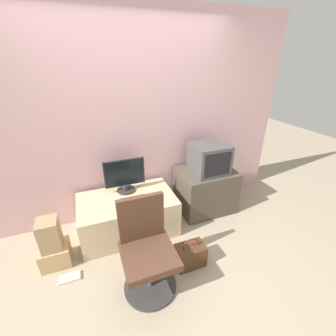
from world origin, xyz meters
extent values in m
plane|color=tan|center=(0.00, 0.00, 0.00)|extent=(12.00, 12.00, 0.00)
cube|color=#CC9EA3|center=(0.00, 1.32, 1.30)|extent=(4.40, 0.05, 2.60)
cube|color=#CCB289|center=(-0.20, 0.89, 0.24)|extent=(1.17, 0.70, 0.48)
cube|color=#4C4238|center=(0.95, 0.97, 0.31)|extent=(0.77, 0.61, 0.62)
cylinder|color=#2D2D2D|center=(-0.17, 1.07, 0.49)|extent=(0.23, 0.23, 0.02)
cylinder|color=#2D2D2D|center=(-0.17, 1.07, 0.54)|extent=(0.09, 0.09, 0.07)
cube|color=#2D2D2D|center=(-0.17, 1.08, 0.74)|extent=(0.51, 0.01, 0.36)
cube|color=black|center=(-0.17, 1.07, 0.74)|extent=(0.48, 0.02, 0.33)
cube|color=#2D2D2D|center=(-0.13, 0.82, 0.49)|extent=(0.29, 0.14, 0.01)
ellipsoid|color=silver|center=(0.07, 0.80, 0.50)|extent=(0.05, 0.04, 0.03)
cube|color=#474747|center=(0.95, 0.94, 0.82)|extent=(0.46, 0.44, 0.40)
cube|color=black|center=(0.95, 0.73, 0.82)|extent=(0.38, 0.01, 0.31)
cylinder|color=#333333|center=(-0.19, 0.00, 0.01)|extent=(0.51, 0.51, 0.03)
cylinder|color=#4C4C51|center=(-0.19, 0.00, 0.21)|extent=(0.05, 0.05, 0.36)
cube|color=#513323|center=(-0.19, 0.00, 0.42)|extent=(0.48, 0.48, 0.07)
cube|color=#513323|center=(-0.19, 0.21, 0.69)|extent=(0.43, 0.05, 0.47)
cube|color=tan|center=(-1.06, 0.65, 0.12)|extent=(0.30, 0.27, 0.23)
cube|color=#A3845B|center=(-1.06, 0.65, 0.40)|extent=(0.20, 0.22, 0.34)
cube|color=#4C2D19|center=(0.29, 0.11, 0.13)|extent=(0.31, 0.20, 0.25)
torus|color=#4C2D19|center=(0.29, 0.11, 0.27)|extent=(0.18, 0.01, 0.18)
cube|color=beige|center=(-0.93, 0.38, 0.01)|extent=(0.20, 0.11, 0.02)
camera|label=1|loc=(-0.56, -1.44, 2.02)|focal=24.00mm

